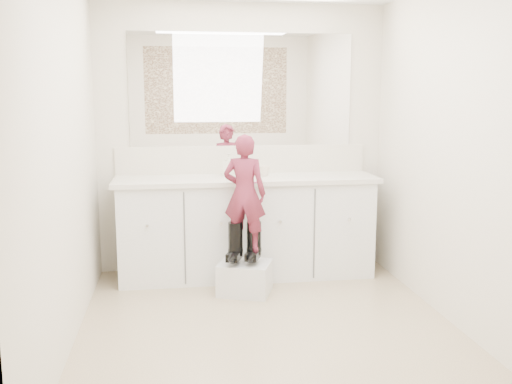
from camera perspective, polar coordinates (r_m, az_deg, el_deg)
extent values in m
plane|color=#876D58|center=(4.05, 1.34, -13.58)|extent=(3.00, 3.00, 0.00)
plane|color=beige|center=(5.21, -1.39, 5.33)|extent=(2.60, 0.00, 2.60)
plane|color=beige|center=(2.29, 7.77, -0.47)|extent=(2.60, 0.00, 2.60)
plane|color=beige|center=(3.74, -18.64, 3.08)|extent=(0.00, 3.00, 3.00)
plane|color=beige|center=(4.16, 19.39, 3.65)|extent=(0.00, 3.00, 3.00)
cube|color=silver|center=(5.07, -0.98, -3.68)|extent=(2.20, 0.55, 0.85)
cube|color=beige|center=(4.97, -0.97, 1.28)|extent=(2.28, 0.58, 0.04)
cube|color=beige|center=(5.22, -1.36, 3.29)|extent=(2.28, 0.03, 0.25)
cube|color=white|center=(5.19, -1.39, 10.17)|extent=(2.00, 0.02, 1.00)
cube|color=#472819|center=(2.26, 7.97, 10.87)|extent=(2.00, 0.01, 1.20)
cylinder|color=silver|center=(5.12, -1.21, 2.32)|extent=(0.08, 0.08, 0.10)
imported|color=beige|center=(5.03, 0.87, 2.12)|extent=(0.12, 0.12, 0.09)
imported|color=silver|center=(5.00, -2.71, 2.73)|extent=(0.12, 0.12, 0.20)
cube|color=silver|center=(4.68, -1.12, -8.58)|extent=(0.49, 0.45, 0.26)
imported|color=#AF3552|center=(4.51, -1.15, -0.14)|extent=(0.40, 0.33, 0.94)
cylinder|color=#F35EB8|center=(4.51, -0.27, 0.89)|extent=(0.13, 0.06, 0.06)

